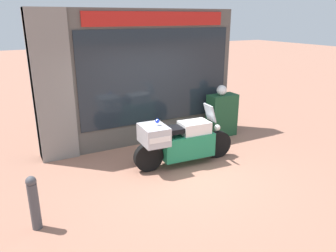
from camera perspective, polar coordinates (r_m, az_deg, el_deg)
ground_plane at (r=6.95m, az=2.40°, el=-7.74°), size 60.00×60.00×0.00m
shop_building at (r=8.00m, az=-7.05°, el=8.04°), size 5.01×0.55×3.26m
window_display at (r=8.58m, az=-2.56°, el=0.75°), size 3.76×0.30×1.89m
paramedic_motorcycle at (r=7.00m, az=2.02°, el=-2.55°), size 2.33×0.70×1.28m
utility_cabinet at (r=8.89m, az=9.35°, el=1.87°), size 0.77×0.40×1.12m
white_helmet at (r=8.66m, az=9.33°, el=6.18°), size 0.26×0.26×0.26m
street_bollard at (r=5.38m, az=-22.32°, el=-12.13°), size 0.16×0.16×0.88m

